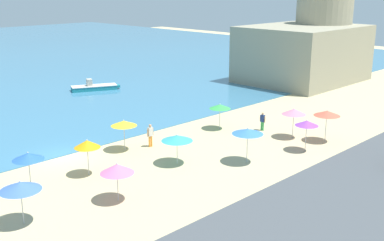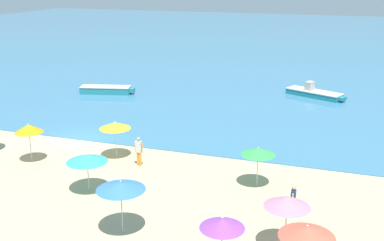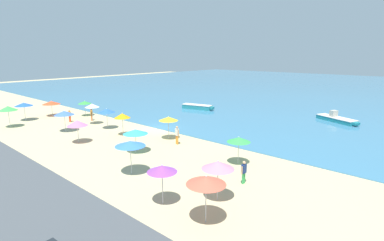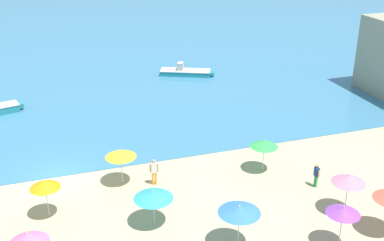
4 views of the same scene
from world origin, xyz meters
TOP-DOWN VIEW (x-y plane):
  - ground_plane at (0.00, 0.00)m, footprint 160.00×160.00m
  - sea at (0.00, 55.00)m, footprint 150.00×110.00m
  - beach_umbrella_0 at (15.69, -9.33)m, footprint 1.95×1.95m
  - beach_umbrella_1 at (-16.26, -8.57)m, footprint 2.21×2.21m
  - beach_umbrella_2 at (-0.63, -4.40)m, footprint 1.71×1.71m
  - beach_umbrella_3 at (-1.61, -8.96)m, footprint 1.97×1.97m
  - beach_umbrella_4 at (13.31, -3.43)m, footprint 1.85×1.85m
  - beach_umbrella_5 at (-16.54, -4.92)m, footprint 2.37×2.37m
  - beach_umbrella_6 at (13.61, -11.85)m, footprint 1.74×1.74m
  - beach_umbrella_7 at (4.92, -7.00)m, footprint 2.19×2.19m
  - beach_umbrella_8 at (8.57, -10.28)m, footprint 2.20×2.20m
  - beach_umbrella_9 at (-4.43, -3.86)m, footprint 1.90×1.90m
  - beach_umbrella_10 at (4.05, -2.13)m, footprint 1.96×1.96m
  - beach_umbrella_11 at (16.72, -11.71)m, footprint 2.06×2.06m
  - beach_umbrella_12 at (-13.64, -11.22)m, footprint 2.06×2.06m
  - beach_umbrella_13 at (-7.72, -3.77)m, footprint 1.71×1.71m
  - beach_umbrella_14 at (-13.08, -1.81)m, footprint 1.82×1.82m
  - beach_umbrella_15 at (-6.81, -7.75)m, footprint 2.16×2.16m
  - bather_0 at (15.62, -6.30)m, footprint 0.22×0.57m
  - bather_1 at (5.97, -2.86)m, footprint 0.57×0.26m
  - bather_2 at (-11.09, -5.08)m, footprint 0.56×0.27m
  - bather_3 at (-9.74, -2.80)m, footprint 0.49×0.38m
  - skiff_nearshore at (-4.58, 12.51)m, footprint 5.29×2.46m
  - skiff_offshore at (14.52, 17.65)m, footprint 5.67×3.60m

SIDE VIEW (x-z plane):
  - ground_plane at x=0.00m, z-range 0.00..0.00m
  - sea at x=0.00m, z-range 0.00..0.05m
  - skiff_offshore at x=14.52m, z-range -0.29..1.08m
  - skiff_nearshore at x=-4.58m, z-range 0.05..0.75m
  - bather_2 at x=-11.09m, z-range 0.09..1.68m
  - bather_3 at x=-9.74m, z-range 0.09..1.69m
  - bather_0 at x=15.62m, z-range 0.09..1.70m
  - bather_1 at x=5.97m, z-range 0.11..1.93m
  - beach_umbrella_5 at x=-16.54m, z-range 0.80..2.98m
  - beach_umbrella_7 at x=4.92m, z-range 0.81..2.98m
  - beach_umbrella_14 at x=-13.08m, z-range 0.83..3.01m
  - beach_umbrella_3 at x=-1.61m, z-range 0.82..3.16m
  - beach_umbrella_4 at x=13.31m, z-range 0.88..3.15m
  - beach_umbrella_10 at x=4.05m, z-range 0.93..3.33m
  - beach_umbrella_15 at x=-6.81m, z-range 0.92..3.35m
  - beach_umbrella_9 at x=-4.43m, z-range 0.92..3.34m
  - beach_umbrella_1 at x=-16.26m, z-range 0.93..3.37m
  - beach_umbrella_2 at x=-0.63m, z-range 0.92..3.39m
  - beach_umbrella_6 at x=13.61m, z-range 0.96..3.42m
  - beach_umbrella_0 at x=15.69m, z-range 0.96..3.48m
  - beach_umbrella_12 at x=-13.64m, z-range 0.98..3.61m
  - beach_umbrella_8 at x=8.57m, z-range 1.02..3.57m
  - beach_umbrella_11 at x=16.72m, z-range 1.03..3.65m
  - beach_umbrella_13 at x=-7.72m, z-range 1.03..3.66m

